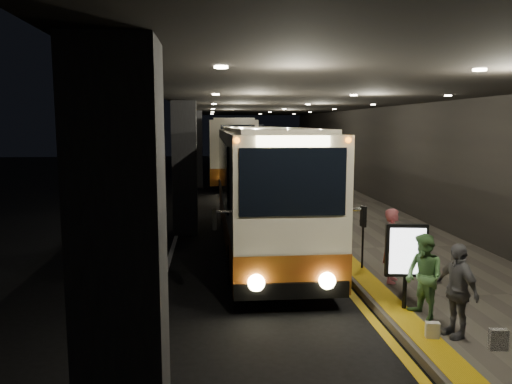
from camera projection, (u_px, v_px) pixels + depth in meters
name	position (u px, v px, depth m)	size (l,w,h in m)	color
ground	(237.00, 265.00, 12.99)	(90.00, 90.00, 0.00)	black
lane_line_white	(179.00, 227.00, 17.76)	(0.12, 50.00, 0.01)	silver
kerb_stripe_yellow	(294.00, 225.00, 18.14)	(0.18, 50.00, 0.01)	gold
sidewalk	(358.00, 222.00, 18.35)	(4.50, 50.00, 0.15)	#514C44
tactile_strip	(308.00, 221.00, 18.16)	(0.50, 50.00, 0.01)	gold
terminal_wall	(421.00, 142.00, 18.15)	(0.10, 50.00, 6.00)	black
support_columns	(185.00, 168.00, 16.51)	(0.80, 24.80, 4.40)	black
canopy	(300.00, 97.00, 17.53)	(9.00, 50.00, 0.40)	black
coach_main	(262.00, 192.00, 14.72)	(2.34, 11.11, 3.45)	beige
coach_second	(236.00, 152.00, 32.07)	(3.41, 12.46, 3.87)	beige
passenger_boarding	(393.00, 245.00, 11.06)	(0.60, 0.40, 1.65)	#D86470
passenger_waiting_green	(424.00, 277.00, 8.99)	(0.75, 0.46, 1.54)	#4D7D45
passenger_waiting_grey	(457.00, 290.00, 8.21)	(0.92, 0.47, 1.58)	#55555B
bag_polka	(498.00, 340.00, 7.77)	(0.28, 0.12, 0.33)	black
bag_plain	(432.00, 330.00, 8.19)	(0.22, 0.13, 0.27)	beige
info_sign	(406.00, 252.00, 9.37)	(0.78, 0.21, 1.65)	black
stanchion_post	(363.00, 245.00, 12.12)	(0.05, 0.05, 1.17)	black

